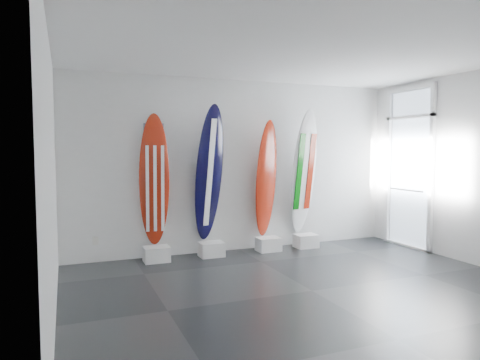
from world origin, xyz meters
name	(u,v)px	position (x,y,z in m)	size (l,w,h in m)	color
floor	(312,291)	(0.00, 0.00, 0.00)	(6.00, 6.00, 0.00)	black
ceiling	(315,50)	(0.00, 0.00, 3.00)	(6.00, 6.00, 0.00)	white
wall_back	(239,166)	(0.00, 2.50, 1.50)	(6.00, 6.00, 0.00)	white
wall_left	(51,179)	(-3.00, 0.00, 1.50)	(5.00, 5.00, 0.00)	white
display_block_usa	(157,254)	(-1.55, 2.18, 0.12)	(0.40, 0.30, 0.24)	white
surfboard_usa	(154,180)	(-1.55, 2.28, 1.30)	(0.48, 0.08, 2.12)	maroon
display_block_navy	(211,249)	(-0.63, 2.18, 0.12)	(0.40, 0.30, 0.24)	white
surfboard_navy	(209,174)	(-0.63, 2.28, 1.39)	(0.52, 0.08, 2.32)	black
display_block_swiss	(268,244)	(0.43, 2.18, 0.12)	(0.40, 0.30, 0.24)	white
surfboard_swiss	(266,179)	(0.43, 2.28, 1.27)	(0.47, 0.08, 2.07)	maroon
display_block_italy	(306,241)	(1.19, 2.18, 0.12)	(0.40, 0.30, 0.24)	white
surfboard_italy	(304,172)	(1.19, 2.28, 1.38)	(0.52, 0.08, 2.30)	white
wall_outlet	(95,241)	(-2.45, 2.48, 0.35)	(0.09, 0.02, 0.13)	silver
glass_door	(409,169)	(2.97, 1.55, 1.43)	(0.12, 1.16, 2.85)	white
balcony	(461,216)	(4.30, 1.55, 0.50)	(2.80, 2.20, 1.20)	slate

